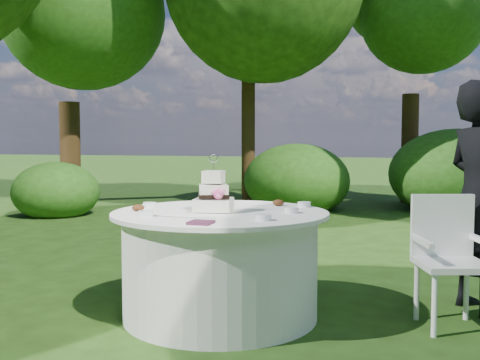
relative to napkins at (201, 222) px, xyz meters
name	(u,v)px	position (x,y,z in m)	size (l,w,h in m)	color
ground	(220,316)	(-0.09, 0.61, -0.78)	(80.00, 80.00, 0.00)	#1D330E
napkins	(201,222)	(0.00, 0.00, 0.00)	(0.14, 0.14, 0.02)	#4E213A
feather_plume	(182,216)	(-0.23, 0.26, 0.00)	(0.48, 0.07, 0.01)	white
guest	(479,197)	(1.71, 1.31, 0.08)	(0.63, 0.41, 1.72)	black
table	(220,264)	(-0.09, 0.61, -0.39)	(1.56, 1.56, 0.77)	silver
cake	(214,196)	(-0.13, 0.59, 0.10)	(0.31, 0.31, 0.41)	white
chair	(448,250)	(1.48, 0.91, -0.26)	(0.55, 0.55, 0.90)	silver
votives	(226,208)	(-0.06, 0.66, 0.01)	(1.22, 0.98, 0.04)	white
petal_cups	(211,205)	(-0.22, 0.76, 0.02)	(0.99, 0.71, 0.05)	#562D16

